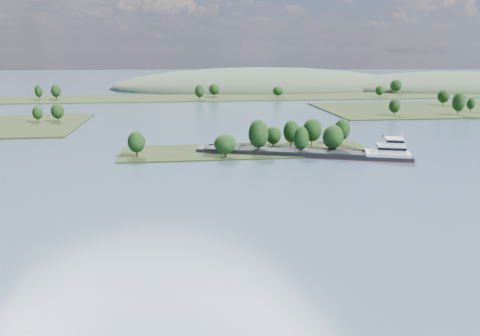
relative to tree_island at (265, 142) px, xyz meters
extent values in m
plane|color=#324056|center=(-7.11, -59.06, -3.92)|extent=(1800.00, 1800.00, 0.00)
cube|color=black|center=(-7.11, 0.94, -3.92)|extent=(100.00, 30.00, 1.20)
cylinder|color=black|center=(12.27, -9.59, -1.52)|extent=(0.50, 0.50, 3.60)
ellipsoid|color=black|center=(12.27, -9.59, 3.07)|extent=(5.96, 5.96, 9.27)
cylinder|color=black|center=(-0.31, 10.86, -1.79)|extent=(0.50, 0.50, 3.05)
ellipsoid|color=black|center=(-0.31, 10.86, 2.09)|extent=(7.23, 7.23, 7.85)
cylinder|color=black|center=(-3.53, -5.34, -1.13)|extent=(0.50, 0.50, 4.38)
ellipsoid|color=black|center=(-3.53, -5.34, 4.44)|extent=(7.89, 7.89, 11.27)
cylinder|color=black|center=(4.47, 5.18, -1.87)|extent=(0.50, 0.50, 2.90)
ellipsoid|color=black|center=(4.47, 5.18, 1.83)|extent=(6.57, 6.57, 7.47)
cylinder|color=black|center=(-16.93, -10.14, -1.89)|extent=(0.50, 0.50, 2.85)
ellipsoid|color=black|center=(-16.93, -10.14, 1.73)|extent=(8.40, 8.40, 7.33)
cylinder|color=black|center=(-50.01, -5.39, -1.73)|extent=(0.50, 0.50, 3.18)
ellipsoid|color=black|center=(-50.01, -5.39, 2.32)|extent=(6.61, 6.61, 8.18)
cylinder|color=black|center=(12.12, 5.69, -1.49)|extent=(0.50, 0.50, 3.66)
ellipsoid|color=black|center=(12.12, 5.69, 3.17)|extent=(6.86, 6.86, 9.42)
cylinder|color=black|center=(34.70, 7.87, -1.51)|extent=(0.50, 0.50, 3.62)
ellipsoid|color=black|center=(34.70, 7.87, 3.10)|extent=(6.78, 6.78, 9.32)
cylinder|color=black|center=(25.15, -8.93, -1.49)|extent=(0.50, 0.50, 3.65)
ellipsoid|color=black|center=(25.15, -8.93, 3.16)|extent=(8.12, 8.12, 9.40)
cylinder|color=black|center=(21.25, 6.63, -1.44)|extent=(0.50, 0.50, 3.76)
ellipsoid|color=black|center=(21.25, 6.63, 3.35)|extent=(8.11, 8.11, 9.67)
cylinder|color=black|center=(-101.67, 90.38, -1.48)|extent=(0.50, 0.50, 3.27)
ellipsoid|color=black|center=(-101.67, 90.38, 2.67)|extent=(7.12, 7.12, 8.40)
cylinder|color=black|center=(-112.29, 89.64, -1.67)|extent=(0.50, 0.50, 2.89)
ellipsoid|color=black|center=(-112.29, 89.64, 2.00)|extent=(5.38, 5.38, 7.43)
cylinder|color=black|center=(96.65, 90.46, -1.44)|extent=(0.50, 0.50, 3.36)
ellipsoid|color=black|center=(96.65, 90.46, 2.84)|extent=(6.96, 6.96, 8.65)
cylinder|color=black|center=(136.77, 87.91, -0.80)|extent=(0.50, 0.50, 4.63)
ellipsoid|color=black|center=(136.77, 87.91, 5.09)|extent=(7.91, 7.91, 11.91)
cylinder|color=black|center=(153.98, 101.63, -1.61)|extent=(0.50, 0.50, 3.02)
ellipsoid|color=black|center=(153.98, 101.63, 2.24)|extent=(5.46, 5.46, 7.77)
cylinder|color=black|center=(155.73, 137.69, -1.24)|extent=(0.50, 0.50, 3.76)
ellipsoid|color=black|center=(155.73, 137.69, 3.55)|extent=(8.46, 8.46, 9.67)
cube|color=black|center=(-7.11, 220.94, -3.92)|extent=(900.00, 60.00, 1.20)
cylinder|color=black|center=(-147.55, 219.46, -1.39)|extent=(0.50, 0.50, 3.85)
ellipsoid|color=black|center=(-147.55, 219.46, 3.51)|extent=(6.25, 6.25, 9.90)
cylinder|color=black|center=(136.13, 203.98, -1.68)|extent=(0.50, 0.50, 3.28)
ellipsoid|color=black|center=(136.13, 203.98, 2.49)|extent=(7.25, 7.25, 8.43)
cylinder|color=black|center=(-4.22, 223.82, -1.46)|extent=(0.50, 0.50, 3.72)
ellipsoid|color=black|center=(-4.22, 223.82, 3.27)|extent=(9.19, 9.19, 9.56)
cylinder|color=black|center=(165.46, 235.69, -1.19)|extent=(0.50, 0.50, 4.25)
ellipsoid|color=black|center=(165.46, 235.69, 4.21)|extent=(10.48, 10.48, 10.93)
cylinder|color=black|center=(-133.51, 217.55, -1.33)|extent=(0.50, 0.50, 3.98)
ellipsoid|color=black|center=(-133.51, 217.55, 3.73)|extent=(7.92, 7.92, 10.23)
cylinder|color=black|center=(49.26, 212.56, -1.75)|extent=(0.50, 0.50, 3.14)
ellipsoid|color=black|center=(49.26, 212.56, 2.25)|extent=(8.95, 8.95, 8.08)
cylinder|color=black|center=(-17.77, 200.92, -1.31)|extent=(0.50, 0.50, 4.01)
ellipsoid|color=black|center=(-17.77, 200.92, 3.79)|extent=(7.58, 7.58, 10.32)
ellipsoid|color=#394C34|center=(252.89, 290.94, -3.92)|extent=(260.00, 140.00, 36.00)
ellipsoid|color=#394C34|center=(52.89, 320.94, -3.92)|extent=(320.00, 160.00, 44.00)
cube|color=black|center=(13.80, -9.06, -3.42)|extent=(79.30, 34.52, 2.20)
cube|color=maroon|center=(13.80, -9.06, -3.87)|extent=(79.56, 34.77, 0.25)
cube|color=black|center=(7.71, -1.90, -2.01)|extent=(59.16, 19.75, 0.80)
cube|color=black|center=(4.65, -11.23, -2.01)|extent=(59.16, 19.75, 0.80)
cube|color=black|center=(6.18, -6.56, -2.16)|extent=(59.95, 27.32, 0.30)
cube|color=black|center=(-14.77, 0.31, -1.86)|extent=(11.13, 10.62, 0.35)
cube|color=black|center=(-4.30, -3.13, -1.86)|extent=(11.13, 10.62, 0.35)
cube|color=black|center=(6.18, -6.56, -1.86)|extent=(11.13, 10.62, 0.35)
cube|color=black|center=(16.65, -10.00, -1.86)|extent=(11.13, 10.62, 0.35)
cube|color=black|center=(27.13, -13.44, -1.86)|extent=(11.13, 10.62, 0.35)
cube|color=black|center=(-24.77, 3.59, -3.02)|extent=(5.67, 9.51, 2.00)
cylinder|color=black|center=(-23.82, 3.28, -1.61)|extent=(0.30, 0.30, 2.20)
cube|color=white|center=(43.32, -18.75, -1.71)|extent=(18.24, 14.14, 1.20)
cube|color=white|center=(44.27, -19.06, 0.29)|extent=(12.02, 10.74, 3.01)
cube|color=black|center=(44.27, -19.06, 0.69)|extent=(12.27, 11.00, 0.90)
cube|color=white|center=(45.22, -19.37, 2.90)|extent=(7.59, 7.59, 2.20)
cube|color=black|center=(45.22, -19.37, 3.30)|extent=(7.84, 7.84, 0.80)
cube|color=white|center=(45.22, -19.37, 4.10)|extent=(8.09, 8.09, 0.20)
cylinder|color=white|center=(47.60, -20.15, 5.30)|extent=(0.25, 0.25, 2.61)
cylinder|color=black|center=(42.35, -15.27, 4.30)|extent=(0.63, 0.63, 1.20)
camera|label=1|loc=(-32.90, -181.41, 35.74)|focal=35.00mm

